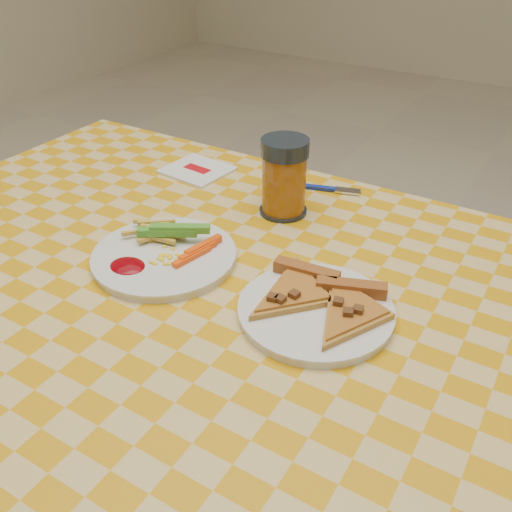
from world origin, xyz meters
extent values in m
cylinder|color=silver|center=(-0.54, 0.34, 0.35)|extent=(0.06, 0.06, 0.71)
cube|color=#51371B|center=(0.00, 0.00, 0.73)|extent=(1.20, 0.80, 0.04)
cylinder|color=silver|center=(-0.09, 0.01, 0.76)|extent=(0.28, 0.28, 0.01)
cylinder|color=silver|center=(0.17, 0.02, 0.76)|extent=(0.26, 0.26, 0.01)
cube|color=#226B10|center=(-0.10, 0.05, 0.79)|extent=(0.10, 0.08, 0.02)
cube|color=#FB4C0B|center=(-0.05, 0.04, 0.78)|extent=(0.06, 0.08, 0.02)
ellipsoid|color=#750209|center=(-0.12, -0.04, 0.77)|extent=(0.06, 0.05, 0.01)
cube|color=#9E4D23|center=(0.13, 0.07, 0.78)|extent=(0.10, 0.03, 0.02)
cube|color=#9E4D23|center=(0.20, 0.07, 0.78)|extent=(0.10, 0.05, 0.02)
cylinder|color=black|center=(-0.01, 0.25, 0.76)|extent=(0.09, 0.09, 0.01)
cylinder|color=#85490E|center=(-0.01, 0.25, 0.81)|extent=(0.08, 0.08, 0.11)
cylinder|color=black|center=(-0.01, 0.25, 0.88)|extent=(0.08, 0.08, 0.03)
cube|color=silver|center=(-0.25, 0.31, 0.76)|extent=(0.14, 0.13, 0.01)
cube|color=#B50A12|center=(-0.25, 0.31, 0.76)|extent=(0.06, 0.03, 0.00)
cube|color=navy|center=(-0.02, 0.36, 0.76)|extent=(0.11, 0.04, 0.01)
cube|color=silver|center=(0.06, 0.38, 0.76)|extent=(0.05, 0.03, 0.00)
camera|label=1|loc=(0.42, -0.55, 1.25)|focal=40.00mm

